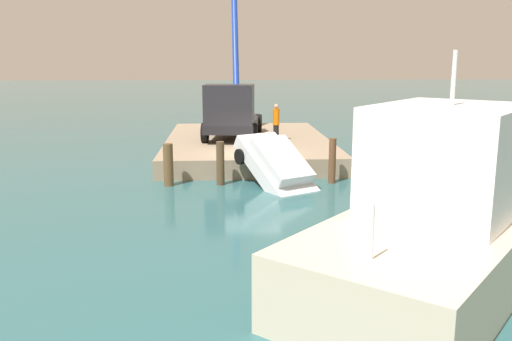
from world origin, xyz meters
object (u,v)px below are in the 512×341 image
(crane_truck, at_px, (232,110))
(salvaged_car, at_px, (280,171))
(moored_yacht, at_px, (469,223))
(dock_worker, at_px, (276,122))

(crane_truck, xyz_separation_m, salvaged_car, (7.44, 1.77, -1.69))
(salvaged_car, relative_size, moored_yacht, 0.37)
(crane_truck, bearing_deg, dock_worker, 68.07)
(crane_truck, distance_m, moored_yacht, 16.26)
(dock_worker, distance_m, moored_yacht, 14.66)
(crane_truck, bearing_deg, salvaged_car, 13.38)
(dock_worker, distance_m, salvaged_car, 6.66)
(crane_truck, xyz_separation_m, dock_worker, (0.90, 2.23, -0.53))
(dock_worker, xyz_separation_m, salvaged_car, (6.54, -0.46, -1.16))
(moored_yacht, bearing_deg, dock_worker, -165.21)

